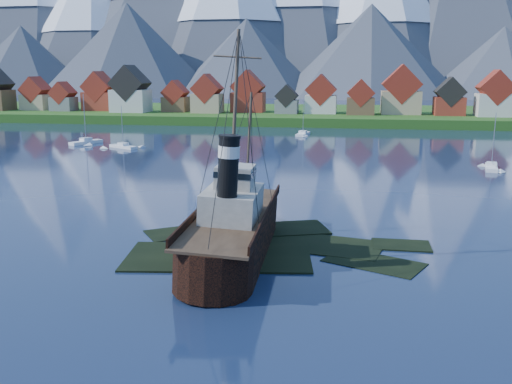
% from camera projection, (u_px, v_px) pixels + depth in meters
% --- Properties ---
extents(ground, '(1400.00, 1400.00, 0.00)m').
position_uv_depth(ground, '(252.00, 253.00, 57.33)').
color(ground, '#172442').
rests_on(ground, ground).
extents(shoal, '(31.71, 21.24, 1.14)m').
position_uv_depth(shoal, '(272.00, 251.00, 59.19)').
color(shoal, black).
rests_on(shoal, ground).
extents(shore_bank, '(600.00, 80.00, 3.20)m').
position_uv_depth(shore_bank, '(328.00, 118.00, 221.27)').
color(shore_bank, '#284F16').
rests_on(shore_bank, ground).
extents(seawall, '(600.00, 2.50, 2.00)m').
position_uv_depth(seawall, '(323.00, 127.00, 184.63)').
color(seawall, '#3F3D38').
rests_on(seawall, ground).
extents(town, '(250.96, 16.69, 17.30)m').
position_uv_depth(town, '(235.00, 96.00, 207.63)').
color(town, maroon).
rests_on(town, ground).
extents(tugboat_wreck, '(6.65, 28.67, 22.72)m').
position_uv_depth(tugboat_wreck, '(235.00, 224.00, 57.12)').
color(tugboat_wreck, black).
rests_on(tugboat_wreck, ground).
extents(sailboat_b, '(5.90, 8.99, 12.93)m').
position_uv_depth(sailboat_b, '(86.00, 143.00, 143.15)').
color(sailboat_b, white).
rests_on(sailboat_b, ground).
extents(sailboat_c, '(8.05, 5.75, 10.44)m').
position_uv_depth(sailboat_c, '(123.00, 147.00, 135.29)').
color(sailboat_c, white).
rests_on(sailboat_c, ground).
extents(sailboat_d, '(3.46, 8.28, 10.98)m').
position_uv_depth(sailboat_d, '(491.00, 168.00, 106.00)').
color(sailboat_d, white).
rests_on(sailboat_d, ground).
extents(sailboat_e, '(3.52, 9.29, 10.51)m').
position_uv_depth(sailboat_e, '(303.00, 134.00, 162.69)').
color(sailboat_e, white).
rests_on(sailboat_e, ground).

